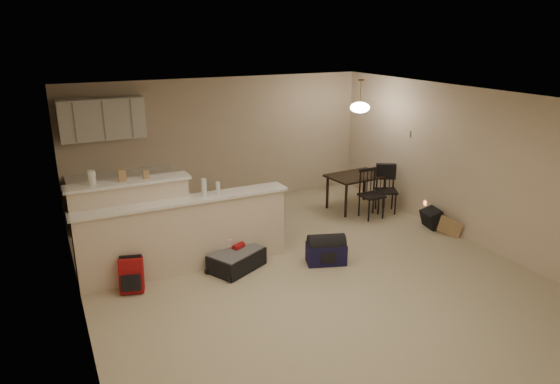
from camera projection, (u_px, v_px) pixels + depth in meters
room at (309, 191)px, 6.79m from camera, size 7.00×7.02×2.50m
breakfast_bar at (167, 232)px, 7.09m from camera, size 3.08×0.58×1.39m
upper_cabinets at (102, 119)px, 8.51m from camera, size 1.40×0.34×0.70m
kitchen_counter at (124, 200)px, 8.93m from camera, size 1.80×0.60×0.90m
thermostat at (408, 134)px, 9.29m from camera, size 0.02×0.12×0.12m
jar at (92, 178)px, 6.56m from camera, size 0.10×0.10×0.20m
cereal_box at (122, 176)px, 6.73m from camera, size 0.10×0.07×0.16m
small_box at (146, 174)px, 6.87m from camera, size 0.08×0.06×0.12m
bottle_a at (204, 187)px, 7.07m from camera, size 0.07×0.07×0.26m
bottle_b at (218, 188)px, 7.17m from camera, size 0.06×0.06×0.18m
dining_table at (356, 179)px, 9.65m from camera, size 1.15×0.82×0.68m
pendant_lamp at (360, 107)px, 9.22m from camera, size 0.36×0.36×0.62m
dining_chair_near at (372, 194)px, 9.21m from camera, size 0.40×0.38×0.91m
dining_chair_far at (386, 190)px, 9.50m from camera, size 0.52×0.51×0.89m
suitcase at (237, 260)px, 7.30m from camera, size 0.93×0.81×0.26m
red_backpack at (131, 275)px, 6.64m from camera, size 0.35×0.27×0.46m
navy_duffel at (326, 253)px, 7.47m from camera, size 0.65×0.48×0.31m
black_daypack at (432, 219)px, 8.82m from camera, size 0.33×0.42×0.33m
cardboard_sheet at (450, 227)px, 8.46m from camera, size 0.17×0.37×0.30m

